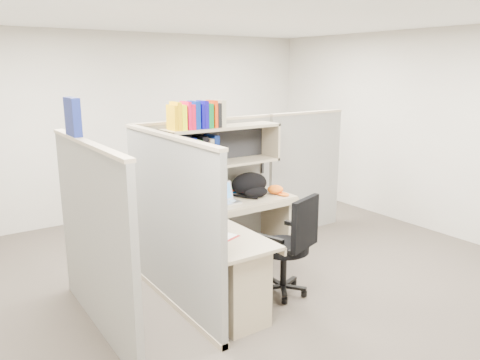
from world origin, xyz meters
TOP-DOWN VIEW (x-y plane):
  - ground at (0.00, 0.00)m, footprint 6.00×6.00m
  - room_shell at (0.00, 0.00)m, footprint 6.00×6.00m
  - cubicle at (-0.37, 0.45)m, footprint 3.79×1.84m
  - desk at (-0.41, -0.29)m, footprint 1.74×1.75m
  - laptop at (0.01, 0.50)m, footprint 0.31×0.31m
  - backpack at (0.44, 0.58)m, footprint 0.52×0.44m
  - orange_cap at (0.72, 0.51)m, footprint 0.25×0.27m
  - snack_canister at (-0.56, -0.04)m, footprint 0.11×0.11m
  - tissue_box at (-0.74, -0.51)m, footprint 0.15×0.15m
  - mouse at (0.09, 0.49)m, footprint 0.10×0.08m
  - paper_cup at (-0.01, 0.69)m, footprint 0.08×0.08m
  - book_stack at (0.24, 0.82)m, footprint 0.16×0.21m
  - loose_paper at (-0.60, -0.31)m, footprint 0.31×0.35m
  - task_chair at (0.10, -0.46)m, footprint 0.59×0.55m

SIDE VIEW (x-z plane):
  - ground at x=0.00m, z-range 0.00..0.00m
  - task_chair at x=0.10m, z-range -0.15..0.88m
  - desk at x=-0.41m, z-range 0.07..0.80m
  - loose_paper at x=-0.60m, z-range 0.73..0.73m
  - mouse at x=0.09m, z-range 0.73..0.76m
  - paper_cup at x=-0.01m, z-range 0.73..0.83m
  - book_stack at x=0.24m, z-range 0.73..0.83m
  - orange_cap at x=0.72m, z-range 0.73..0.83m
  - snack_canister at x=-0.56m, z-range 0.73..0.84m
  - tissue_box at x=-0.74m, z-range 0.73..0.93m
  - laptop at x=0.01m, z-range 0.73..0.95m
  - backpack at x=0.44m, z-range 0.73..1.00m
  - cubicle at x=-0.37m, z-range -0.07..1.88m
  - room_shell at x=0.00m, z-range -1.38..4.62m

